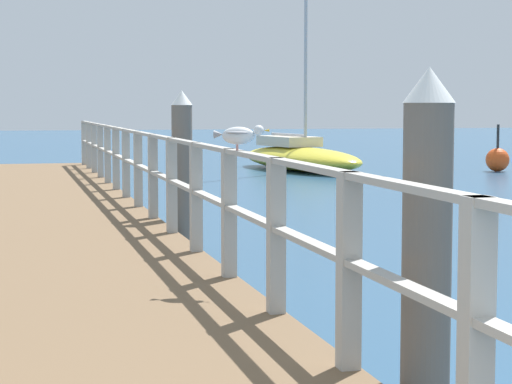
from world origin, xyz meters
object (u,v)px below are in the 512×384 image
(dock_piling_near, at_px, (427,257))
(channel_buoy, at_px, (497,159))
(seagull_foreground, at_px, (239,135))
(dock_piling_far, at_px, (182,169))
(boat_5, at_px, (299,156))

(dock_piling_near, distance_m, channel_buoy, 24.44)
(dock_piling_near, relative_size, seagull_foreground, 4.75)
(dock_piling_near, distance_m, dock_piling_far, 8.03)
(boat_5, xyz_separation_m, channel_buoy, (5.58, -1.94, -0.08))
(dock_piling_far, distance_m, channel_buoy, 17.84)
(channel_buoy, bearing_deg, dock_piling_near, -118.93)
(seagull_foreground, distance_m, boat_5, 21.38)
(seagull_foreground, height_order, boat_5, boat_5)
(seagull_foreground, relative_size, channel_buoy, 0.32)
(boat_5, relative_size, channel_buoy, 6.46)
(boat_5, bearing_deg, channel_buoy, 149.80)
(seagull_foreground, bearing_deg, boat_5, -174.04)
(dock_piling_far, bearing_deg, channel_buoy, 48.48)
(dock_piling_far, height_order, channel_buoy, dock_piling_far)
(dock_piling_far, bearing_deg, seagull_foreground, -94.26)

